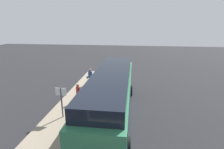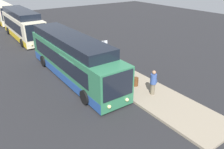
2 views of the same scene
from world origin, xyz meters
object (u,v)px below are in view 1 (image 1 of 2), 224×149
Objects in this scene: passenger_with_bags at (78,92)px; suitcase at (89,99)px; bus_lead at (112,97)px; trash_bin at (88,88)px; passenger_waiting at (87,94)px; passenger_boarding at (90,76)px; sign_post at (61,98)px.

passenger_with_bags is 1.09m from suitcase.
passenger_with_bags is at bearing 58.45° from bus_lead.
bus_lead is at bearing -146.08° from trash_bin.
passenger_waiting is (1.27, 2.17, -0.43)m from bus_lead.
bus_lead reaches higher than passenger_with_bags.
suitcase is at bearing 148.48° from passenger_waiting.
suitcase is (0.49, 0.04, -0.67)m from passenger_waiting.
passenger_with_bags is at bearing -159.93° from passenger_waiting.
suitcase is (-4.37, -0.93, -0.64)m from passenger_boarding.
sign_post is (-2.43, 1.30, 1.14)m from suitcase.
sign_post is at bearing 155.91° from passenger_boarding.
passenger_boarding is 1.80m from trash_bin.
passenger_waiting is 2.02× the size of suitcase.
passenger_boarding is at bearing 12.05° from suitcase.
suitcase is at bearing 22.97° from passenger_with_bags.
bus_lead is at bearing -128.54° from suitcase.
sign_post is at bearing -64.57° from passenger_with_bags.
passenger_with_bags is (1.93, 3.15, -0.57)m from bus_lead.
passenger_with_bags is at bearing -7.91° from sign_post.
passenger_boarding reaches higher than passenger_with_bags.
bus_lead is at bearing -173.88° from passenger_boarding.
bus_lead is 6.81× the size of passenger_boarding.
passenger_boarding reaches higher than suitcase.
bus_lead is at bearing 23.96° from passenger_waiting.
passenger_with_bags is 2.70m from sign_post.
passenger_boarding is 4.51m from suitcase.
sign_post reaches higher than passenger_waiting.
passenger_with_bags is (-4.20, 0.00, -0.11)m from passenger_boarding.
sign_post is at bearing -70.22° from passenger_waiting.
passenger_boarding reaches higher than trash_bin.
passenger_waiting is 3.36m from trash_bin.
passenger_with_bags is at bearing 79.63° from suitcase.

